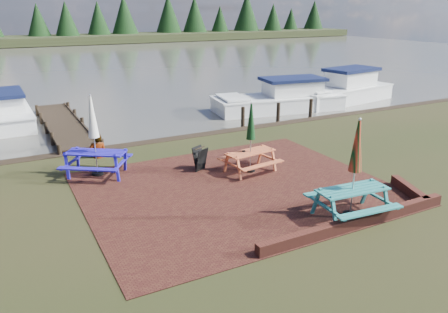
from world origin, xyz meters
TOP-DOWN VIEW (x-y plane):
  - ground at (0.00, 0.00)m, footprint 120.00×120.00m
  - paving at (0.00, 1.00)m, footprint 9.00×7.50m
  - brick_wall at (2.15, -2.42)m, footprint 6.21×1.79m
  - water at (0.00, 37.00)m, footprint 120.00×60.00m
  - far_treeline at (0.00, 66.00)m, footprint 120.00×10.00m
  - picnic_table_teal at (1.75, -2.05)m, footprint 2.06×1.86m
  - picnic_table_red at (1.14, 2.09)m, footprint 1.88×1.72m
  - picnic_table_blue at (-3.50, 4.18)m, footprint 2.55×2.50m
  - chalkboard at (-0.29, 3.02)m, footprint 0.53×0.67m
  - jetty at (-3.50, 11.28)m, footprint 1.76×9.08m
  - boat_jetty at (-5.82, 14.05)m, footprint 2.32×6.48m
  - boat_near at (7.95, 10.06)m, footprint 7.59×3.58m
  - boat_far at (12.67, 10.29)m, footprint 7.35×3.50m
  - person at (-3.08, 5.99)m, footprint 0.76×0.57m

SIDE VIEW (x-z plane):
  - ground at x=0.00m, z-range 0.00..0.00m
  - water at x=0.00m, z-range -0.01..0.01m
  - paving at x=0.00m, z-range 0.00..0.02m
  - jetty at x=-3.50m, z-range -0.39..0.61m
  - brick_wall at x=2.15m, z-range 0.00..0.30m
  - boat_jetty at x=-5.82m, z-range -0.57..1.29m
  - boat_near at x=7.95m, z-range -0.60..1.38m
  - chalkboard at x=-0.29m, z-range 0.01..0.81m
  - boat_far at x=12.67m, z-range -0.64..1.56m
  - picnic_table_red at x=1.14m, z-range -0.35..2.01m
  - picnic_table_teal at x=1.75m, z-range -0.40..2.26m
  - person at x=-3.08m, z-range 0.00..1.87m
  - picnic_table_blue at x=-3.50m, z-range -0.40..2.27m
  - far_treeline at x=0.00m, z-range -0.77..7.33m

